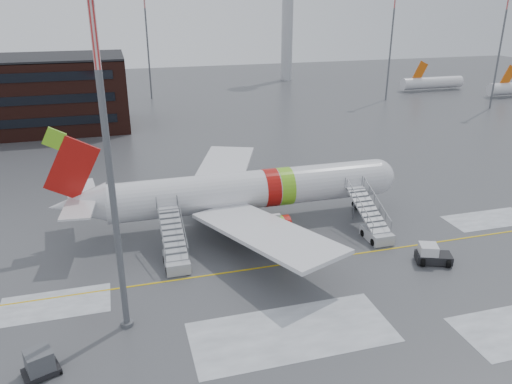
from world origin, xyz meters
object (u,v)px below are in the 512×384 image
object	(u,v)px
airstair_aft	(175,252)
pushback_tug	(432,255)
light_mast_near	(110,169)
airliner	(241,191)
airstair_fwd	(373,226)
uld_container	(40,364)

from	to	relation	value
airstair_aft	pushback_tug	world-z (taller)	airstair_aft
pushback_tug	light_mast_near	distance (m)	28.05
airliner	pushback_tug	distance (m)	18.78
airstair_fwd	pushback_tug	size ratio (longest dim) A/B	2.30
airstair_aft	uld_container	size ratio (longest dim) A/B	3.09
airstair_aft	light_mast_near	distance (m)	13.90
pushback_tug	light_mast_near	world-z (taller)	light_mast_near
airliner	uld_container	world-z (taller)	airliner
airstair_fwd	uld_container	bearing A→B (deg)	-158.19
uld_container	airstair_aft	bearing A→B (deg)	49.82
airliner	light_mast_near	bearing A→B (deg)	-129.88
light_mast_near	airliner	bearing A→B (deg)	50.12
uld_container	light_mast_near	distance (m)	12.58
pushback_tug	uld_container	bearing A→B (deg)	-169.95
airstair_fwd	airliner	bearing A→B (deg)	150.07
uld_container	airstair_fwd	bearing A→B (deg)	21.81
uld_container	light_mast_near	world-z (taller)	light_mast_near
airstair_aft	uld_container	distance (m)	14.99
airstair_fwd	uld_container	distance (m)	30.82
airstair_aft	pushback_tug	xyz separation A→B (m)	(21.36, -5.96, -0.31)
airstair_aft	uld_container	world-z (taller)	airstair_aft
airstair_fwd	uld_container	size ratio (longest dim) A/B	3.09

